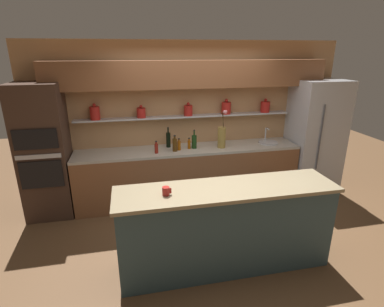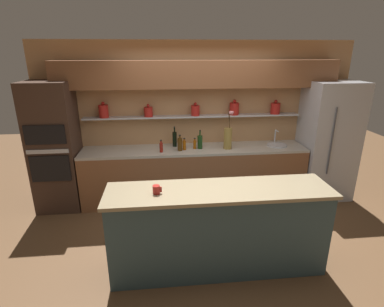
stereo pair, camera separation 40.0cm
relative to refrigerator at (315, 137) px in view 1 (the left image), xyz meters
name	(u,v)px [view 1 (the left image)]	position (x,y,z in m)	size (l,w,h in m)	color
ground_plane	(213,240)	(-2.19, -1.20, -0.99)	(12.00, 12.00, 0.00)	brown
back_wall_unit	(190,107)	(-2.19, 0.33, 0.56)	(5.20, 0.44, 2.60)	tan
back_counter_unit	(189,174)	(-2.26, 0.04, -0.53)	(3.67, 0.62, 0.92)	brown
island_counter	(226,228)	(-2.19, -1.71, -0.48)	(2.47, 0.61, 1.02)	#334C56
refrigerator	(315,137)	(0.00, 0.00, 0.00)	(0.82, 0.73, 1.98)	#B7B7BC
oven_tower	(45,152)	(-4.45, 0.04, 0.02)	(0.67, 0.64, 2.02)	#3D281E
flower_vase	(222,136)	(-1.73, -0.03, 0.12)	(0.14, 0.15, 0.63)	olive
sink_fixture	(268,142)	(-0.86, 0.05, -0.05)	(0.33, 0.33, 0.25)	#B7B7BC
bottle_wine_0	(194,142)	(-2.18, 0.03, 0.04)	(0.08, 0.08, 0.31)	#193814
bottle_spirit_1	(175,145)	(-2.51, -0.05, 0.04)	(0.07, 0.07, 0.26)	#4C2D0C
bottle_sauce_2	(179,145)	(-2.44, -0.02, 0.01)	(0.05, 0.05, 0.20)	#9E4C0A
bottle_sauce_3	(189,144)	(-2.26, 0.02, 0.01)	(0.05, 0.05, 0.18)	#9E4C0A
bottle_sauce_4	(156,148)	(-2.81, -0.09, 0.01)	(0.05, 0.05, 0.20)	maroon
bottle_wine_5	(168,140)	(-2.58, 0.18, 0.06)	(0.07, 0.07, 0.34)	black
coffee_mug	(166,191)	(-2.87, -1.74, 0.08)	(0.10, 0.08, 0.09)	maroon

